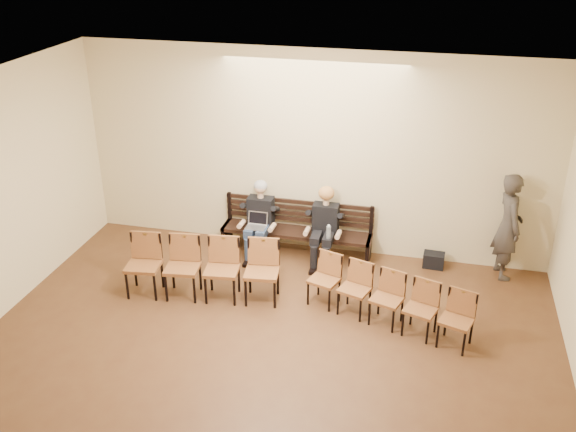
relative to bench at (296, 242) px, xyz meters
The scene contains 10 objects.
room_walls 4.51m from the bench, 87.01° to the right, with size 8.02×10.01×3.51m.
bench is the anchor object (origin of this frame).
seated_man 0.76m from the bench, 169.01° to the right, with size 0.54×0.75×1.30m, color black, non-canonical shape.
seated_woman 0.66m from the bench, 13.17° to the right, with size 0.53×0.73×1.23m, color black, non-canonical shape.
laptop 0.78m from the bench, 153.33° to the right, with size 0.34×0.26×0.24m, color silver.
water_bottle 0.82m from the bench, 32.03° to the right, with size 0.08×0.08×0.25m, color silver.
bag 2.35m from the bench, ahead, with size 0.34×0.24×0.25m, color black.
passerby 3.53m from the bench, ahead, with size 0.75×0.49×2.05m, color #37322D.
chair_row_front 2.45m from the bench, 45.01° to the right, with size 2.46×0.44×0.80m, color brown.
chair_row_back 2.01m from the bench, 123.17° to the right, with size 2.35×0.53×0.97m, color brown.
Camera 1 is at (1.96, -4.94, 5.42)m, focal length 40.00 mm.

